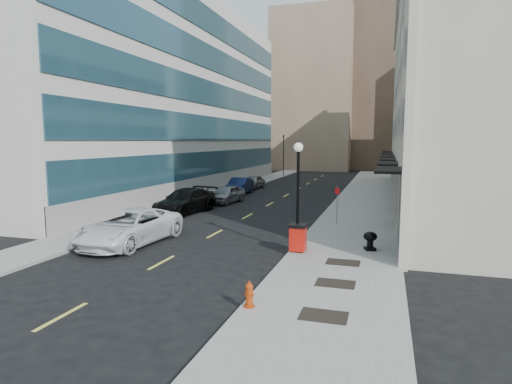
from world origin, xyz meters
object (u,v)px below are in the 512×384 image
Objects in this scene: traffic_signal at (284,138)px; sign_post at (337,199)px; car_blue_sedan at (239,186)px; lamppost at (298,186)px; car_white_van at (130,227)px; trash_bin at (298,237)px; car_grey_sedan at (253,182)px; car_silver_sedan at (226,194)px; fire_hydrant at (249,295)px; urn_planter at (370,239)px; car_black_pickup at (185,201)px.

traffic_signal reaches higher than sign_post.
car_blue_sedan is 0.95× the size of lamppost.
car_white_van is 8.65m from trash_bin.
sign_post is (11.20, -18.44, 0.96)m from car_grey_sedan.
lamppost is 7.07m from sign_post.
car_silver_sedan is 12.64m from sign_post.
traffic_signal is at bearing 89.94° from car_blue_sedan.
fire_hydrant is 14.17m from sign_post.
car_silver_sedan is 10.97m from car_grey_sedan.
car_silver_sedan is 0.87× the size of lamppost.
traffic_signal is 51.41m from fire_hydrant.
trash_bin is 7.13m from sign_post.
traffic_signal is 1.09× the size of car_white_van.
fire_hydrant is 7.08m from trash_bin.
traffic_signal reaches higher than fire_hydrant.
urn_planter is at bearing -55.39° from sign_post.
sign_post is at bearing 102.43° from fire_hydrant.
car_silver_sedan reaches higher than trash_bin.
car_white_van is 8.89m from lamppost.
lamppost is (8.56, 0.73, 2.29)m from car_white_van.
car_black_pickup is (-1.57, 9.48, -0.01)m from car_white_van.
trash_bin is (0.10, 7.07, 0.29)m from fire_hydrant.
car_white_van is 15.09m from car_silver_sedan.
car_blue_sedan is at bearing 116.13° from lamppost.
car_black_pickup is (0.70, -34.00, -4.84)m from traffic_signal.
fire_hydrant is (9.01, -21.60, -0.21)m from car_silver_sedan.
sign_post is at bearing -56.86° from car_grey_sedan.
lamppost is 4.23m from urn_planter.
car_blue_sedan is (0.19, 11.52, -0.07)m from car_black_pickup.
car_grey_sedan is (0.00, 16.52, -0.13)m from car_black_pickup.
car_black_pickup is at bearing 139.16° from fire_hydrant.
car_white_van is at bearing -128.02° from sign_post.
car_black_pickup is 1.23× the size of car_blue_sedan.
car_white_van is 1.43× the size of car_silver_sedan.
sign_post is (11.20, -1.92, 0.83)m from car_black_pickup.
car_silver_sedan is at bearing 129.54° from fire_hydrant.
car_white_van is 7.29× the size of urn_planter.
traffic_signal is at bearing 104.91° from trash_bin.
car_white_van is 10.74m from fire_hydrant.
car_grey_sedan is at bearing -87.71° from traffic_signal.
fire_hydrant is 7.71m from lamppost.
car_blue_sedan is 1.11× the size of car_grey_sedan.
car_silver_sedan is 5.42× the size of fire_hydrant.
car_black_pickup is 13.56m from trash_bin.
car_blue_sedan is 3.80× the size of trash_bin.
car_white_van reaches higher than car_silver_sedan.
fire_hydrant is at bearing -77.81° from traffic_signal.
car_grey_sedan is 34.05m from fire_hydrant.
car_blue_sedan is at bearing 143.20° from sign_post.
car_grey_sedan is at bearing 89.81° from car_blue_sedan.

